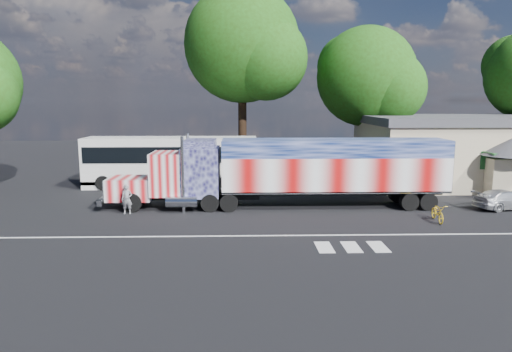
{
  "coord_description": "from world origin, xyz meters",
  "views": [
    {
      "loc": [
        -0.74,
        -23.98,
        6.39
      ],
      "look_at": [
        0.0,
        3.0,
        1.9
      ],
      "focal_mm": 32.0,
      "sensor_mm": 36.0,
      "label": 1
    }
  ],
  "objects_px": {
    "tree_n_mid": "(244,45)",
    "tree_ne_a": "(368,77)",
    "woman": "(127,199)",
    "coach_bus": "(172,161)",
    "bicycle": "(438,213)",
    "parked_car": "(505,199)",
    "semi_truck": "(292,170)"
  },
  "relations": [
    {
      "from": "coach_bus",
      "to": "bicycle",
      "type": "bearing_deg",
      "value": -33.71
    },
    {
      "from": "bicycle",
      "to": "parked_car",
      "type": "bearing_deg",
      "value": 32.9
    },
    {
      "from": "parked_car",
      "to": "coach_bus",
      "type": "bearing_deg",
      "value": 55.25
    },
    {
      "from": "parked_car",
      "to": "tree_n_mid",
      "type": "distance_m",
      "value": 22.64
    },
    {
      "from": "tree_ne_a",
      "to": "parked_car",
      "type": "bearing_deg",
      "value": -68.68
    },
    {
      "from": "coach_bus",
      "to": "woman",
      "type": "height_order",
      "value": "coach_bus"
    },
    {
      "from": "semi_truck",
      "to": "coach_bus",
      "type": "relative_size",
      "value": 1.63
    },
    {
      "from": "woman",
      "to": "tree_ne_a",
      "type": "bearing_deg",
      "value": 33.11
    },
    {
      "from": "coach_bus",
      "to": "bicycle",
      "type": "relative_size",
      "value": 6.97
    },
    {
      "from": "woman",
      "to": "coach_bus",
      "type": "bearing_deg",
      "value": 76.4
    },
    {
      "from": "parked_car",
      "to": "woman",
      "type": "xyz_separation_m",
      "value": [
        -22.2,
        -0.58,
        0.27
      ]
    },
    {
      "from": "parked_car",
      "to": "woman",
      "type": "height_order",
      "value": "woman"
    },
    {
      "from": "coach_bus",
      "to": "parked_car",
      "type": "height_order",
      "value": "coach_bus"
    },
    {
      "from": "coach_bus",
      "to": "parked_car",
      "type": "xyz_separation_m",
      "value": [
        20.94,
        -7.76,
        -1.34
      ]
    },
    {
      "from": "tree_n_mid",
      "to": "tree_ne_a",
      "type": "height_order",
      "value": "tree_n_mid"
    },
    {
      "from": "semi_truck",
      "to": "tree_n_mid",
      "type": "relative_size",
      "value": 1.31
    },
    {
      "from": "bicycle",
      "to": "tree_n_mid",
      "type": "height_order",
      "value": "tree_n_mid"
    },
    {
      "from": "tree_n_mid",
      "to": "tree_ne_a",
      "type": "bearing_deg",
      "value": -0.01
    },
    {
      "from": "semi_truck",
      "to": "bicycle",
      "type": "relative_size",
      "value": 11.32
    },
    {
      "from": "semi_truck",
      "to": "tree_ne_a",
      "type": "xyz_separation_m",
      "value": [
        7.65,
        11.99,
        6.04
      ]
    },
    {
      "from": "parked_car",
      "to": "tree_ne_a",
      "type": "xyz_separation_m",
      "value": [
        -5.03,
        12.89,
        7.73
      ]
    },
    {
      "from": "tree_n_mid",
      "to": "tree_ne_a",
      "type": "relative_size",
      "value": 1.26
    },
    {
      "from": "woman",
      "to": "tree_n_mid",
      "type": "height_order",
      "value": "tree_n_mid"
    },
    {
      "from": "parked_car",
      "to": "woman",
      "type": "relative_size",
      "value": 2.34
    },
    {
      "from": "coach_bus",
      "to": "tree_ne_a",
      "type": "bearing_deg",
      "value": 17.86
    },
    {
      "from": "woman",
      "to": "tree_ne_a",
      "type": "relative_size",
      "value": 0.13
    },
    {
      "from": "semi_truck",
      "to": "coach_bus",
      "type": "bearing_deg",
      "value": 140.25
    },
    {
      "from": "parked_car",
      "to": "tree_n_mid",
      "type": "height_order",
      "value": "tree_n_mid"
    },
    {
      "from": "semi_truck",
      "to": "tree_n_mid",
      "type": "bearing_deg",
      "value": 103.15
    },
    {
      "from": "semi_truck",
      "to": "coach_bus",
      "type": "height_order",
      "value": "semi_truck"
    },
    {
      "from": "bicycle",
      "to": "tree_ne_a",
      "type": "height_order",
      "value": "tree_ne_a"
    },
    {
      "from": "semi_truck",
      "to": "tree_ne_a",
      "type": "height_order",
      "value": "tree_ne_a"
    }
  ]
}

